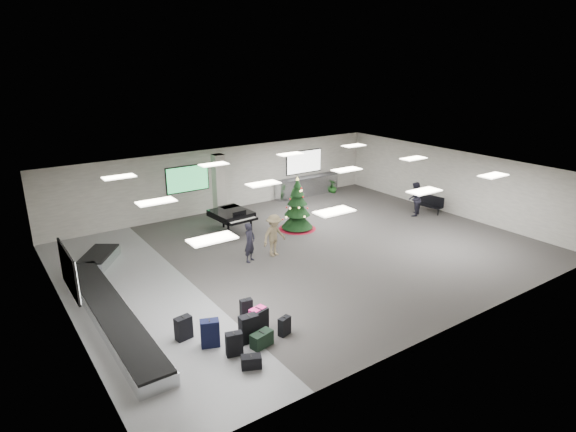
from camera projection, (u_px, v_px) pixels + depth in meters
ground at (306, 252)px, 19.47m from camera, size 18.00×18.00×0.00m
room_envelope at (289, 194)px, 19.05m from camera, size 18.02×14.02×3.21m
baggage_carousel at (108, 301)px, 15.10m from camera, size 2.28×9.71×0.43m
service_counter at (307, 186)px, 27.19m from camera, size 4.05×0.65×1.08m
suitcase_0 at (249, 329)px, 13.22m from camera, size 0.53×0.31×0.82m
suitcase_1 at (260, 321)px, 13.66m from camera, size 0.52×0.36×0.75m
pink_suitcase at (258, 320)px, 13.71m from camera, size 0.53×0.37×0.77m
suitcase_3 at (246, 308)px, 14.57m from camera, size 0.39×0.25×0.57m
navy_suitcase at (210, 333)px, 13.02m from camera, size 0.58×0.46×0.80m
suitcase_5 at (234, 344)px, 12.64m from camera, size 0.49×0.35×0.68m
green_duffel at (262, 339)px, 13.06m from camera, size 0.68×0.45×0.44m
suitcase_7 at (284, 326)px, 13.59m from camera, size 0.42×0.30×0.56m
suitcase_8 at (184, 328)px, 13.36m from camera, size 0.49×0.33×0.70m
black_duffel at (251, 362)px, 12.16m from camera, size 0.58×0.47×0.35m
christmas_tree at (297, 211)px, 21.81m from camera, size 1.72×1.72×2.46m
grand_piano at (232, 215)px, 21.47m from camera, size 1.66×2.06×1.12m
bench at (430, 203)px, 24.21m from camera, size 0.65×1.45×0.89m
traveler_a at (250, 242)px, 18.34m from camera, size 0.68×0.61×1.55m
traveler_b at (274, 235)px, 18.85m from camera, size 1.19×0.80×1.70m
traveler_bench at (415, 199)px, 23.64m from camera, size 1.03×0.96×1.70m
potted_plant_left at (293, 196)px, 25.75m from camera, size 0.55×0.58×0.82m
potted_plant_right at (333, 187)px, 27.80m from camera, size 0.48×0.48×0.74m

